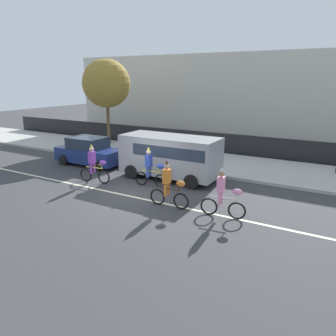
{
  "coord_description": "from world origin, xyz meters",
  "views": [
    {
      "loc": [
        8.2,
        -11.31,
        4.96
      ],
      "look_at": [
        1.02,
        1.2,
        1.0
      ],
      "focal_mm": 35.0,
      "sensor_mm": 36.0,
      "label": 1
    }
  ],
  "objects_px": {
    "parked_van_grey": "(171,154)",
    "parade_cyclist_orange": "(169,187)",
    "parked_car_navy": "(89,152)",
    "parade_cyclist_pink": "(224,196)",
    "parade_cyclist_cobalt": "(151,169)",
    "parade_cyclist_purple": "(94,166)"
  },
  "relations": [
    {
      "from": "parade_cyclist_purple",
      "to": "parade_cyclist_orange",
      "type": "bearing_deg",
      "value": -11.43
    },
    {
      "from": "parked_car_navy",
      "to": "parked_van_grey",
      "type": "bearing_deg",
      "value": -0.35
    },
    {
      "from": "parade_cyclist_cobalt",
      "to": "parade_cyclist_orange",
      "type": "bearing_deg",
      "value": -41.72
    },
    {
      "from": "parade_cyclist_cobalt",
      "to": "parked_car_navy",
      "type": "height_order",
      "value": "parade_cyclist_cobalt"
    },
    {
      "from": "parade_cyclist_orange",
      "to": "parked_car_navy",
      "type": "height_order",
      "value": "parade_cyclist_orange"
    },
    {
      "from": "parade_cyclist_cobalt",
      "to": "parade_cyclist_pink",
      "type": "distance_m",
      "value": 4.53
    },
    {
      "from": "parade_cyclist_cobalt",
      "to": "parked_van_grey",
      "type": "bearing_deg",
      "value": 83.88
    },
    {
      "from": "parade_cyclist_cobalt",
      "to": "parade_cyclist_orange",
      "type": "distance_m",
      "value": 2.69
    },
    {
      "from": "parade_cyclist_pink",
      "to": "parade_cyclist_cobalt",
      "type": "bearing_deg",
      "value": 158.36
    },
    {
      "from": "parade_cyclist_orange",
      "to": "parked_car_navy",
      "type": "relative_size",
      "value": 0.47
    },
    {
      "from": "parked_van_grey",
      "to": "parade_cyclist_orange",
      "type": "bearing_deg",
      "value": -61.73
    },
    {
      "from": "parade_cyclist_pink",
      "to": "parked_car_navy",
      "type": "distance_m",
      "value": 10.17
    },
    {
      "from": "parade_cyclist_purple",
      "to": "parade_cyclist_cobalt",
      "type": "bearing_deg",
      "value": 16.79
    },
    {
      "from": "parade_cyclist_purple",
      "to": "parade_cyclist_pink",
      "type": "xyz_separation_m",
      "value": [
        6.96,
        -0.84,
        0.0
      ]
    },
    {
      "from": "parade_cyclist_orange",
      "to": "parked_car_navy",
      "type": "xyz_separation_m",
      "value": [
        -7.4,
        3.44,
        -0.06
      ]
    },
    {
      "from": "parked_van_grey",
      "to": "parked_car_navy",
      "type": "xyz_separation_m",
      "value": [
        -5.57,
        0.03,
        -0.5
      ]
    },
    {
      "from": "parade_cyclist_cobalt",
      "to": "parked_van_grey",
      "type": "relative_size",
      "value": 0.38
    },
    {
      "from": "parked_van_grey",
      "to": "parade_cyclist_cobalt",
      "type": "bearing_deg",
      "value": -96.12
    },
    {
      "from": "parade_cyclist_purple",
      "to": "parade_cyclist_cobalt",
      "type": "relative_size",
      "value": 1.0
    },
    {
      "from": "parade_cyclist_orange",
      "to": "parade_cyclist_pink",
      "type": "bearing_deg",
      "value": 3.06
    },
    {
      "from": "parade_cyclist_orange",
      "to": "parked_car_navy",
      "type": "distance_m",
      "value": 8.16
    },
    {
      "from": "parade_cyclist_purple",
      "to": "parade_cyclist_orange",
      "type": "relative_size",
      "value": 1.0
    }
  ]
}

